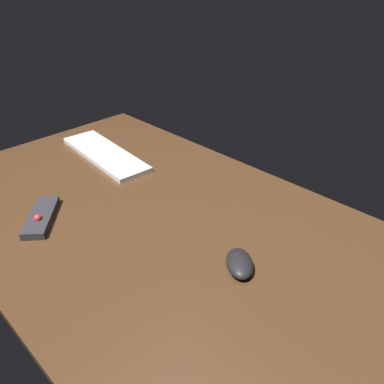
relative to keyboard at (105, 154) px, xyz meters
The scene contains 4 objects.
desk 41.52cm from the keyboard, 16.75° to the right, with size 140.00×84.00×2.00cm, color #4C301C.
keyboard is the anchor object (origin of this frame).
computer_mouse 70.01cm from the keyboard, ahead, with size 9.80×5.95×3.30cm, color black.
media_remote 39.31cm from the keyboard, 59.20° to the right, with size 17.02×15.84×3.37cm.
Camera 1 is at (66.84, -51.90, 62.09)cm, focal length 35.71 mm.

